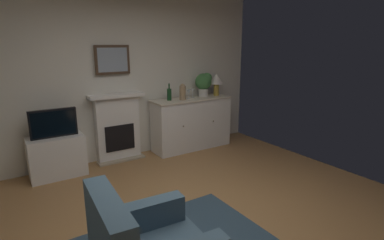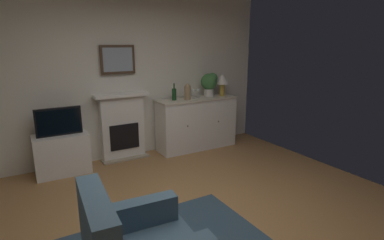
# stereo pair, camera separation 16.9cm
# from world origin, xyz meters

# --- Properties ---
(ground_plane) EXTENTS (5.26, 5.13, 0.10)m
(ground_plane) POSITION_xyz_m (0.00, 0.00, -0.05)
(ground_plane) COLOR #9E7042
(ground_plane) RESTS_ON ground
(wall_rear) EXTENTS (5.26, 0.06, 2.78)m
(wall_rear) POSITION_xyz_m (0.00, 2.53, 1.39)
(wall_rear) COLOR silver
(wall_rear) RESTS_ON ground_plane
(fireplace_unit) EXTENTS (0.87, 0.30, 1.10)m
(fireplace_unit) POSITION_xyz_m (-0.07, 2.41, 0.55)
(fireplace_unit) COLOR white
(fireplace_unit) RESTS_ON ground_plane
(framed_picture) EXTENTS (0.55, 0.04, 0.45)m
(framed_picture) POSITION_xyz_m (-0.07, 2.45, 1.63)
(framed_picture) COLOR #473323
(sideboard_cabinet) EXTENTS (1.47, 0.49, 0.92)m
(sideboard_cabinet) POSITION_xyz_m (1.25, 2.23, 0.46)
(sideboard_cabinet) COLOR white
(sideboard_cabinet) RESTS_ON ground_plane
(table_lamp) EXTENTS (0.26, 0.26, 0.40)m
(table_lamp) POSITION_xyz_m (1.80, 2.23, 1.20)
(table_lamp) COLOR #B79338
(table_lamp) RESTS_ON sideboard_cabinet
(wine_bottle) EXTENTS (0.08, 0.08, 0.29)m
(wine_bottle) POSITION_xyz_m (0.82, 2.26, 1.03)
(wine_bottle) COLOR #193F1E
(wine_bottle) RESTS_ON sideboard_cabinet
(wine_glass_left) EXTENTS (0.07, 0.07, 0.16)m
(wine_glass_left) POSITION_xyz_m (1.18, 2.21, 1.05)
(wine_glass_left) COLOR silver
(wine_glass_left) RESTS_ON sideboard_cabinet
(wine_glass_center) EXTENTS (0.07, 0.07, 0.16)m
(wine_glass_center) POSITION_xyz_m (1.29, 2.25, 1.05)
(wine_glass_center) COLOR silver
(wine_glass_center) RESTS_ON sideboard_cabinet
(vase_decorative) EXTENTS (0.11, 0.11, 0.28)m
(vase_decorative) POSITION_xyz_m (1.03, 2.18, 1.06)
(vase_decorative) COLOR #9E7F5B
(vase_decorative) RESTS_ON sideboard_cabinet
(tv_cabinet) EXTENTS (0.75, 0.42, 0.59)m
(tv_cabinet) POSITION_xyz_m (-1.05, 2.24, 0.30)
(tv_cabinet) COLOR white
(tv_cabinet) RESTS_ON ground_plane
(tv_set) EXTENTS (0.62, 0.07, 0.40)m
(tv_set) POSITION_xyz_m (-1.05, 2.22, 0.79)
(tv_set) COLOR black
(tv_set) RESTS_ON tv_cabinet
(potted_plant_small) EXTENTS (0.30, 0.30, 0.43)m
(potted_plant_small) POSITION_xyz_m (1.55, 2.27, 1.18)
(potted_plant_small) COLOR beige
(potted_plant_small) RESTS_ON sideboard_cabinet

